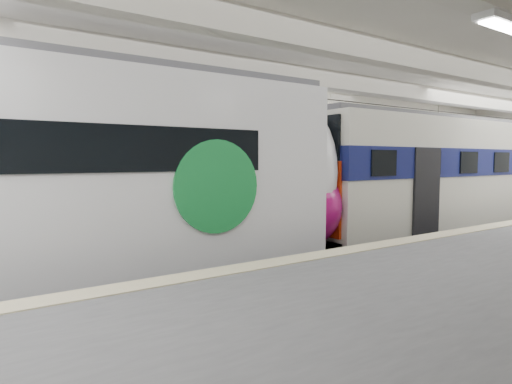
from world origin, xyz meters
TOP-DOWN VIEW (x-y plane):
  - station_hall at (0.00, -1.74)m, footprint 36.00×24.00m
  - modern_emu at (-5.10, -0.00)m, footprint 15.41×3.18m
  - older_rer at (8.00, 0.00)m, footprint 13.50×2.98m
  - far_train at (-5.71, 5.50)m, footprint 15.13×3.53m

SIDE VIEW (x-z plane):
  - older_rer at x=8.00m, z-range 0.11..4.56m
  - modern_emu at x=-5.10m, z-range -0.05..4.85m
  - far_train at x=-5.71m, z-range 0.08..4.84m
  - station_hall at x=0.00m, z-range 0.37..6.12m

